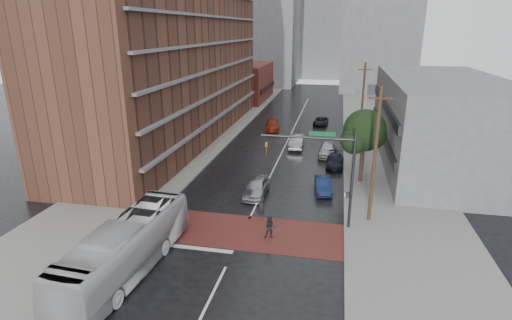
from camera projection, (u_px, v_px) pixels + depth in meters
The scene contains 24 objects.
ground at pixel (241, 235), 27.75m from camera, with size 160.00×160.00×0.00m, color black.
crosswalk at pixel (243, 232), 28.21m from camera, with size 14.00×5.00×0.02m, color maroon.
sidewalk_west at pixel (202, 136), 53.18m from camera, with size 9.00×90.00×0.15m, color gray.
sidewalk_east at pixel (381, 145), 48.76m from camera, with size 9.00×90.00×0.15m, color gray.
apartment_block at pixel (175, 26), 48.36m from camera, with size 10.00×44.00×28.00m, color brown.
storefront_west at pixel (247, 82), 79.16m from camera, with size 8.00×16.00×7.00m, color brown.
building_east at pixel (439, 121), 41.76m from camera, with size 11.00×26.00×9.00m, color gray.
distant_tower_west at pixel (260, 18), 97.93m from camera, with size 18.00×16.00×32.00m, color gray.
distant_tower_east at pixel (382, 7), 86.34m from camera, with size 16.00×14.00×36.00m, color gray.
distant_tower_center at pixel (321, 35), 112.30m from camera, with size 12.00×10.00×24.00m, color gray.
street_tree at pixel (365, 133), 35.82m from camera, with size 4.20×4.10×6.90m.
signal_mast at pixel (332, 165), 27.47m from camera, with size 6.50×0.30×7.20m.
utility_pole_near at pixel (375, 156), 28.17m from camera, with size 1.60×0.26×10.00m.
utility_pole_far at pixel (362, 105), 46.76m from camera, with size 1.60×0.26×10.00m.
transit_bus at pixel (126, 248), 23.12m from camera, with size 2.67×11.42×3.18m, color silver.
pedestrian_a at pixel (262, 209), 30.15m from camera, with size 0.52×0.34×1.44m, color black.
pedestrian_b at pixel (270, 227), 27.12m from camera, with size 0.79×0.61×1.62m, color black.
car_travel_a at pixel (256, 187), 34.15m from camera, with size 1.81×4.51×1.54m, color #A1A4A8.
car_travel_b at pixel (296, 141), 47.91m from camera, with size 1.61×4.61×1.52m, color #9A9CA1.
car_travel_c at pixel (272, 125), 56.47m from camera, with size 1.89×4.64×1.35m, color maroon.
suv_travel at pixel (321, 121), 59.16m from camera, with size 1.89×4.10×1.14m, color black.
car_parked_near at pixel (323, 185), 34.95m from camera, with size 1.35×3.87×1.28m, color #131E43.
car_parked_mid at pixel (335, 161), 41.27m from camera, with size 1.72×4.23×1.23m, color black.
car_parked_far at pixel (328, 149), 44.78m from camera, with size 1.86×4.61×1.57m, color #AAAEB2.
Camera 1 is at (6.00, -23.98, 13.69)m, focal length 28.00 mm.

